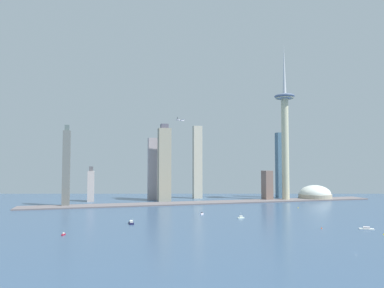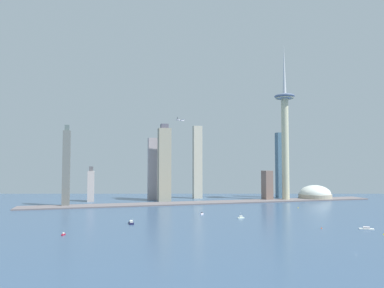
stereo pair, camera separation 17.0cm
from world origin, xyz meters
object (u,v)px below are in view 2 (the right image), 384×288
object	(u,v)px
skyscraper_4	(153,169)
boat_2	(241,217)
stadium_dome	(315,195)
skyscraper_5	(164,164)
channel_buoy_2	(298,207)
skyscraper_6	(280,165)
channel_buoy_0	(384,234)
channel_buoy_1	(321,228)
skyscraper_1	(267,185)
skyscraper_3	(91,185)
skyscraper_2	(66,167)
airplane	(180,120)
skyscraper_0	(197,162)
boat_4	(202,214)
boat_0	(131,223)
boat_1	(63,234)
observation_tower	(285,126)
boat_3	(367,228)

from	to	relation	value
skyscraper_4	boat_2	size ratio (longest dim) A/B	13.75
stadium_dome	boat_2	world-z (taller)	stadium_dome
skyscraper_5	channel_buoy_2	world-z (taller)	skyscraper_5
skyscraper_6	channel_buoy_0	bearing A→B (deg)	-104.18
channel_buoy_1	channel_buoy_2	distance (m)	216.22
skyscraper_1	skyscraper_3	world-z (taller)	skyscraper_3
channel_buoy_2	skyscraper_3	bearing A→B (deg)	148.84
channel_buoy_0	skyscraper_2	bearing A→B (deg)	133.93
skyscraper_6	airplane	xyz separation A→B (m)	(-256.34, -14.78, 101.86)
skyscraper_0	boat_4	world-z (taller)	skyscraper_0
stadium_dome	skyscraper_3	size ratio (longest dim) A/B	0.99
skyscraper_6	boat_2	bearing A→B (deg)	-128.44
skyscraper_0	skyscraper_5	size ratio (longest dim) A/B	1.01
skyscraper_5	boat_2	size ratio (longest dim) A/B	16.58
boat_0	airplane	xyz separation A→B (m)	(135.75, 274.11, 180.60)
boat_4	channel_buoy_2	bearing A→B (deg)	-27.74
skyscraper_4	boat_0	world-z (taller)	skyscraper_4
stadium_dome	channel_buoy_0	size ratio (longest dim) A/B	34.10
skyscraper_3	boat_4	world-z (taller)	skyscraper_3
boat_1	skyscraper_1	bearing A→B (deg)	-30.58
observation_tower	channel_buoy_2	distance (m)	224.47
skyscraper_5	channel_buoy_1	size ratio (longest dim) A/B	87.13
skyscraper_3	boat_4	xyz separation A→B (m)	(178.94, -262.09, -34.15)
skyscraper_2	channel_buoy_2	xyz separation A→B (m)	(425.50, -146.40, -75.28)
boat_0	boat_4	size ratio (longest dim) A/B	2.75
skyscraper_0	boat_0	bearing A→B (deg)	-120.30
skyscraper_4	boat_3	bearing A→B (deg)	-65.63
observation_tower	boat_3	size ratio (longest dim) A/B	20.18
skyscraper_2	skyscraper_3	bearing A→B (deg)	60.43
skyscraper_2	airplane	bearing A→B (deg)	8.02
channel_buoy_2	skyscraper_0	bearing A→B (deg)	119.05
skyscraper_0	boat_1	distance (m)	484.10
stadium_dome	boat_0	xyz separation A→B (m)	(-456.63, -238.62, -8.62)
skyscraper_2	channel_buoy_2	size ratio (longest dim) A/B	54.98
boat_0	boat_4	distance (m)	135.98
skyscraper_1	skyscraper_5	world-z (taller)	skyscraper_5
stadium_dome	channel_buoy_2	bearing A→B (deg)	-133.07
boat_4	airplane	size ratio (longest dim) A/B	0.29
boat_0	boat_3	world-z (taller)	boat_0
observation_tower	stadium_dome	size ratio (longest dim) A/B	4.76
airplane	skyscraper_3	bearing A→B (deg)	129.05
boat_1	channel_buoy_2	size ratio (longest dim) A/B	2.42
boat_1	skyscraper_0	bearing A→B (deg)	-12.12
skyscraper_4	boat_4	xyz separation A→B (m)	(39.41, -264.15, -70.49)
skyscraper_4	boat_1	distance (m)	425.73
observation_tower	skyscraper_4	bearing A→B (deg)	162.20
observation_tower	boat_2	distance (m)	349.46
boat_3	skyscraper_3	bearing A→B (deg)	-19.63
skyscraper_0	skyscraper_6	bearing A→B (deg)	-10.96
observation_tower	skyscraper_1	distance (m)	143.39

